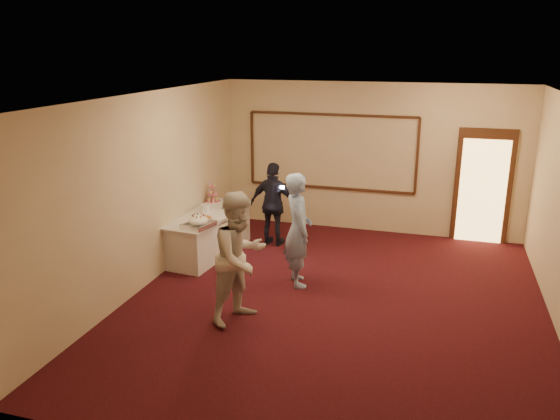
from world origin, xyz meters
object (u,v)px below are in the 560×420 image
at_px(woman, 240,257).
at_px(guest, 274,205).
at_px(plate_stack_a, 205,208).
at_px(tart, 204,219).
at_px(buffet_table, 208,234).
at_px(cupcake_stand, 213,194).
at_px(man, 298,230).
at_px(plate_stack_b, 226,205).
at_px(pavlova_tray, 198,222).

height_order(woman, guest, woman).
bearing_deg(plate_stack_a, tart, -67.88).
height_order(buffet_table, tart, tart).
relative_size(buffet_table, cupcake_stand, 5.52).
xyz_separation_m(woman, guest, (-0.45, 2.98, -0.12)).
xyz_separation_m(plate_stack_a, guest, (1.07, 0.73, -0.05)).
relative_size(plate_stack_a, man, 0.10).
height_order(plate_stack_a, man, man).
height_order(buffet_table, plate_stack_b, plate_stack_b).
bearing_deg(guest, plate_stack_b, 33.15).
xyz_separation_m(cupcake_stand, tart, (0.34, -1.17, -0.11)).
bearing_deg(man, tart, 50.29).
xyz_separation_m(buffet_table, tart, (0.11, -0.39, 0.41)).
bearing_deg(buffet_table, pavlova_tray, -77.48).
xyz_separation_m(plate_stack_a, woman, (1.52, -2.25, 0.07)).
bearing_deg(man, pavlova_tray, 61.11).
height_order(pavlova_tray, woman, woman).
distance_m(plate_stack_a, man, 2.15).
relative_size(buffet_table, tart, 7.31).
relative_size(woman, guest, 1.15).
bearing_deg(plate_stack_a, buffet_table, -44.96).
relative_size(pavlova_tray, guest, 0.39).
relative_size(tart, guest, 0.19).
bearing_deg(tart, guest, 53.80).
distance_m(plate_stack_b, tart, 0.79).
bearing_deg(plate_stack_b, tart, -96.59).
distance_m(tart, woman, 2.22).
distance_m(plate_stack_a, plate_stack_b, 0.42).
bearing_deg(tart, pavlova_tray, -81.51).
distance_m(pavlova_tray, man, 1.73).
distance_m(tart, guest, 1.49).
distance_m(cupcake_stand, man, 2.64).
height_order(cupcake_stand, plate_stack_a, cupcake_stand).
height_order(man, woman, woman).
bearing_deg(buffet_table, guest, 39.25).
xyz_separation_m(buffet_table, guest, (0.99, 0.81, 0.41)).
distance_m(plate_stack_a, tart, 0.51).
relative_size(buffet_table, pavlova_tray, 3.52).
distance_m(buffet_table, guest, 1.35).
xyz_separation_m(buffet_table, pavlova_tray, (0.16, -0.74, 0.47)).
bearing_deg(woman, guest, 34.22).
distance_m(pavlova_tray, plate_stack_a, 0.85).
height_order(man, guest, man).
height_order(pavlova_tray, plate_stack_a, pavlova_tray).
height_order(tart, guest, guest).
distance_m(pavlova_tray, guest, 1.76).
height_order(buffet_table, pavlova_tray, pavlova_tray).
bearing_deg(woman, man, 7.66).
bearing_deg(plate_stack_a, man, -24.00).
relative_size(plate_stack_a, tart, 0.59).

